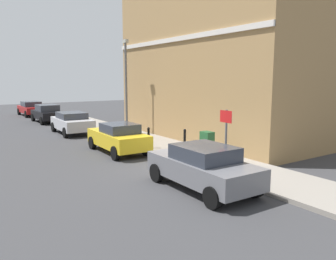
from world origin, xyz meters
name	(u,v)px	position (x,y,z in m)	size (l,w,h in m)	color
ground	(175,169)	(0.00, 0.00, 0.00)	(80.00, 80.00, 0.00)	#38383A
sidewalk	(142,139)	(1.88, 6.00, 0.07)	(2.64, 30.00, 0.15)	gray
corner_building	(229,64)	(7.04, 4.45, 4.42)	(7.78, 12.90, 8.84)	#9E7A4C
car_grey	(203,166)	(-0.70, -2.56, 0.76)	(1.90, 4.06, 1.45)	slate
car_yellow	(118,137)	(-0.59, 3.95, 0.74)	(1.84, 4.01, 1.44)	gold
car_silver	(72,122)	(-0.63, 10.79, 0.75)	(1.98, 3.98, 1.39)	#B7B7BC
car_black	(47,113)	(-0.49, 17.50, 0.75)	(1.88, 3.97, 1.45)	black
car_red	(31,108)	(-0.50, 23.43, 0.72)	(1.93, 4.18, 1.37)	maroon
utility_cabinet	(207,146)	(1.83, 0.23, 0.68)	(0.46, 0.61, 1.15)	#1E4C28
bollard_near_cabinet	(185,139)	(1.93, 1.97, 0.70)	(0.14, 0.14, 1.04)	black
bollard_far_kerb	(149,137)	(0.81, 3.44, 0.70)	(0.14, 0.14, 1.04)	black
street_sign	(226,131)	(0.97, -1.82, 1.66)	(0.08, 0.60, 2.30)	#59595B
lamppost	(126,83)	(1.91, 7.97, 3.30)	(0.20, 0.44, 5.72)	#59595B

